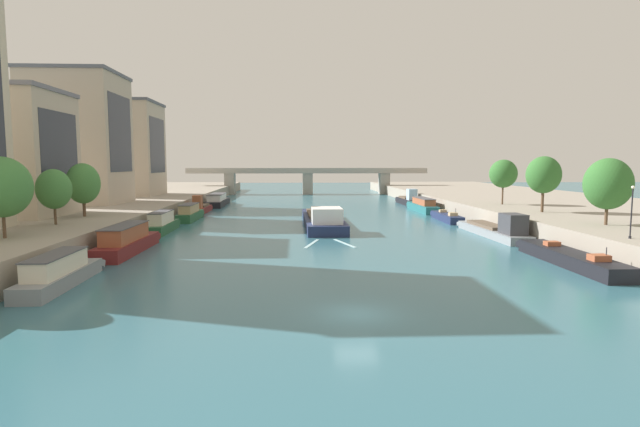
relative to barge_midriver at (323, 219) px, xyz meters
The scene contains 27 objects.
ground_plane 40.46m from the barge_midriver, 90.38° to the right, with size 400.00×400.00×0.00m, color #336675.
quay_left 42.94m from the barge_midriver, 160.19° to the left, with size 36.00×170.00×2.53m, color gray.
quay_right 42.43m from the barge_midriver, 20.06° to the left, with size 36.00×170.00×2.53m, color gray.
barge_midriver is the anchor object (origin of this frame).
wake_behind_barge 14.99m from the barge_midriver, 90.85° to the right, with size 5.60×5.92×0.03m.
moored_boat_left_midway 38.84m from the barge_midriver, 121.97° to the right, with size 2.45×11.15×2.44m.
moored_boat_left_near 28.16m from the barge_midriver, 136.14° to the right, with size 2.79×13.36×2.82m.
moored_boat_left_gap_after 21.33m from the barge_midriver, 166.63° to the right, with size 2.21×10.80×2.72m.
moored_boat_left_lone 21.78m from the barge_midriver, 157.18° to the left, with size 2.31×11.04×2.58m.
moored_boat_left_far 28.68m from the barge_midriver, 135.76° to the left, with size 2.11×10.64×3.31m.
moored_boat_left_downstream 40.81m from the barge_midriver, 119.48° to the left, with size 3.53×16.31×2.49m.
moored_boat_right_gap_after 33.77m from the barge_midriver, 54.04° to the right, with size 2.62×15.25×2.29m.
moored_boat_right_second 22.89m from the barge_midriver, 28.72° to the right, with size 3.22×16.62×3.21m.
moored_boat_right_midway 20.25m from the barge_midriver, 16.93° to the left, with size 2.40×11.90×2.19m.
moored_boat_right_far 28.47m from the barge_midriver, 46.83° to the left, with size 2.56×14.66×2.54m.
moored_boat_right_upstream 41.49m from the barge_midriver, 60.77° to the left, with size 2.58×12.71×3.50m.
tree_left_second 38.87m from the barge_midriver, 136.72° to the right, with size 4.69×4.69×6.77m.
tree_left_nearest 33.38m from the barge_midriver, 148.90° to the right, with size 3.39×3.39×5.64m.
tree_left_past_mid 30.54m from the barge_midriver, 162.20° to the right, with size 3.82×3.82×6.24m.
tree_right_distant 34.67m from the barge_midriver, 36.06° to the right, with size 4.60×4.60×6.75m.
tree_right_midway 29.31m from the barge_midriver, 13.74° to the right, with size 4.29×4.29×7.14m.
tree_right_nearest 28.89m from the barge_midriver, 10.71° to the left, with size 4.12×4.12×6.80m.
lamppost_right_bank 37.88m from the barge_midriver, 50.58° to the right, with size 0.28×0.28×4.39m.
building_left_far_end 39.27m from the barge_midriver, 167.62° to the right, with size 11.96×11.75×14.93m.
building_left_middle 40.54m from the barge_midriver, 164.01° to the left, with size 13.23×12.42×20.17m.
building_left_corner 49.49m from the barge_midriver, 140.56° to the left, with size 13.56×13.06×18.21m.
bridge_far 73.54m from the barge_midriver, 90.21° to the left, with size 68.25×4.40×7.47m.
Camera 1 is at (-3.51, -27.83, 8.71)m, focal length 27.73 mm.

